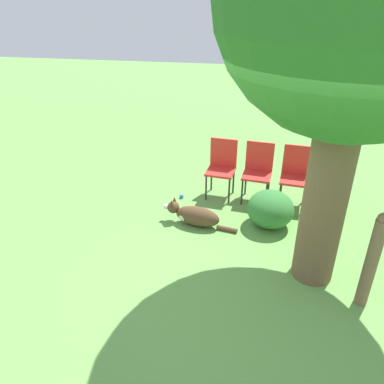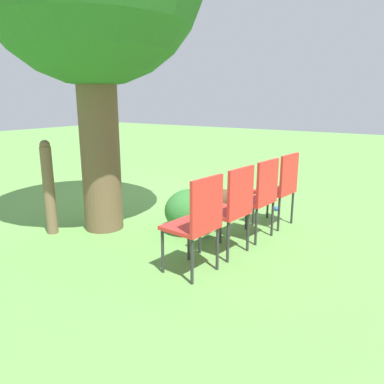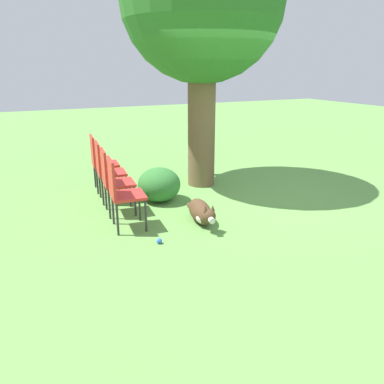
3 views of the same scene
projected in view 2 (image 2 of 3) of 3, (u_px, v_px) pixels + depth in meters
name	position (u px, v px, depth m)	size (l,w,h in m)	color
ground_plane	(132.00, 209.00, 5.60)	(30.00, 30.00, 0.00)	#609947
dog	(221.00, 199.00, 5.62)	(0.37, 1.12, 0.37)	#513823
fence_post	(49.00, 187.00, 4.48)	(0.13, 0.13, 1.15)	brown
red_chair_0	(281.00, 185.00, 4.75)	(0.46, 0.48, 0.95)	red
red_chair_1	(259.00, 194.00, 4.31)	(0.46, 0.48, 0.95)	red
red_chair_2	(232.00, 205.00, 3.86)	(0.46, 0.48, 0.95)	red
red_chair_3	(198.00, 219.00, 3.41)	(0.46, 0.48, 0.95)	red
tennis_ball	(276.00, 208.00, 5.52)	(0.07, 0.07, 0.07)	blue
low_shrub	(192.00, 211.00, 4.61)	(0.67, 0.67, 0.54)	#337533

